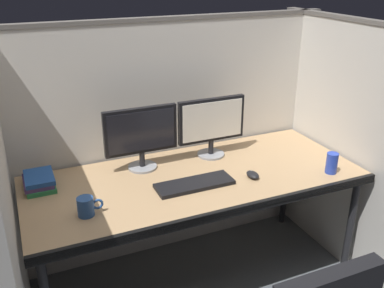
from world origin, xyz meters
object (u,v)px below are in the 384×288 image
object	(u,v)px
monitor_left	(141,134)
computer_mouse	(253,175)
monitor_right	(212,123)
coffee_mug	(86,207)
keyboard_main	(195,184)
desk	(196,185)
book_stack	(39,181)
soda_can	(332,163)

from	to	relation	value
monitor_left	computer_mouse	world-z (taller)	monitor_left
monitor_right	coffee_mug	bearing A→B (deg)	-155.65
keyboard_main	desk	bearing A→B (deg)	60.22
computer_mouse	book_stack	distance (m)	1.17
monitor_left	soda_can	xyz separation A→B (m)	(0.98, -0.49, -0.15)
desk	computer_mouse	size ratio (longest dim) A/B	19.79
monitor_right	soda_can	world-z (taller)	monitor_right
monitor_right	book_stack	xyz separation A→B (m)	(-1.03, -0.00, -0.18)
desk	soda_can	size ratio (longest dim) A/B	15.57
desk	monitor_right	xyz separation A→B (m)	(0.21, 0.23, 0.27)
monitor_right	soda_can	distance (m)	0.74
desk	monitor_right	bearing A→B (deg)	48.76
monitor_left	keyboard_main	bearing A→B (deg)	-59.12
desk	book_stack	xyz separation A→B (m)	(-0.83, 0.23, 0.08)
computer_mouse	soda_can	world-z (taller)	soda_can
keyboard_main	monitor_right	bearing A→B (deg)	51.61
computer_mouse	book_stack	bearing A→B (deg)	161.99
book_stack	desk	bearing A→B (deg)	-15.65
book_stack	coffee_mug	bearing A→B (deg)	-64.62
monitor_left	coffee_mug	distance (m)	0.58
desk	book_stack	size ratio (longest dim) A/B	8.61
monitor_left	book_stack	distance (m)	0.61
keyboard_main	computer_mouse	bearing A→B (deg)	-6.96
computer_mouse	book_stack	xyz separation A→B (m)	(-1.12, 0.36, 0.02)
monitor_right	keyboard_main	bearing A→B (deg)	-128.39
computer_mouse	keyboard_main	bearing A→B (deg)	173.04
monitor_right	book_stack	bearing A→B (deg)	-179.84
keyboard_main	coffee_mug	world-z (taller)	coffee_mug
keyboard_main	soda_can	bearing A→B (deg)	-12.15
monitor_right	computer_mouse	xyz separation A→B (m)	(0.08, -0.37, -0.20)
monitor_left	desk	bearing A→B (deg)	-43.65
book_stack	soda_can	bearing A→B (deg)	-17.44
desk	coffee_mug	world-z (taller)	coffee_mug
coffee_mug	computer_mouse	bearing A→B (deg)	1.17
soda_can	book_stack	distance (m)	1.64
monitor_right	keyboard_main	world-z (taller)	monitor_right
monitor_right	coffee_mug	world-z (taller)	monitor_right
soda_can	coffee_mug	bearing A→B (deg)	175.50
coffee_mug	book_stack	world-z (taller)	coffee_mug
coffee_mug	soda_can	xyz separation A→B (m)	(1.38, -0.11, 0.01)
monitor_left	keyboard_main	xyz separation A→B (m)	(0.19, -0.32, -0.20)
monitor_left	monitor_right	distance (m)	0.45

